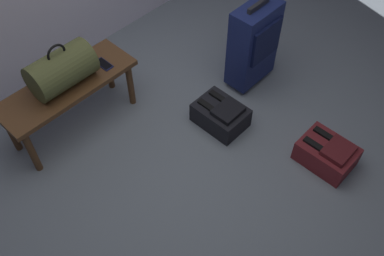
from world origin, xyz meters
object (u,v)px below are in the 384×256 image
at_px(suitcase_upright_navy, 254,44).
at_px(duffel_bag_olive, 61,70).
at_px(backpack_dark, 221,115).
at_px(backpack_maroon, 327,153).
at_px(bench, 68,91).
at_px(cell_phone, 104,64).

bearing_deg(suitcase_upright_navy, duffel_bag_olive, 153.11).
height_order(backpack_dark, backpack_maroon, same).
bearing_deg(bench, backpack_dark, -46.00).
height_order(bench, cell_phone, cell_phone).
relative_size(bench, suitcase_upright_navy, 1.33).
distance_m(backpack_dark, backpack_maroon, 0.81).
bearing_deg(backpack_maroon, suitcase_upright_navy, 72.97).
height_order(cell_phone, backpack_dark, cell_phone).
xyz_separation_m(cell_phone, backpack_dark, (0.45, -0.74, -0.34)).
relative_size(bench, backpack_maroon, 2.63).
bearing_deg(duffel_bag_olive, cell_phone, -7.23).
relative_size(duffel_bag_olive, backpack_maroon, 1.16).
xyz_separation_m(bench, backpack_dark, (0.75, -0.78, -0.27)).
bearing_deg(duffel_bag_olive, backpack_dark, -45.97).
xyz_separation_m(duffel_bag_olive, backpack_maroon, (0.99, -1.56, -0.47)).
bearing_deg(cell_phone, bench, 172.75).
bearing_deg(cell_phone, backpack_maroon, -65.55).
height_order(bench, backpack_dark, bench).
xyz_separation_m(bench, cell_phone, (0.30, -0.04, 0.07)).
height_order(bench, backpack_maroon, bench).
bearing_deg(suitcase_upright_navy, backpack_maroon, -107.03).
height_order(duffel_bag_olive, suitcase_upright_navy, duffel_bag_olive).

